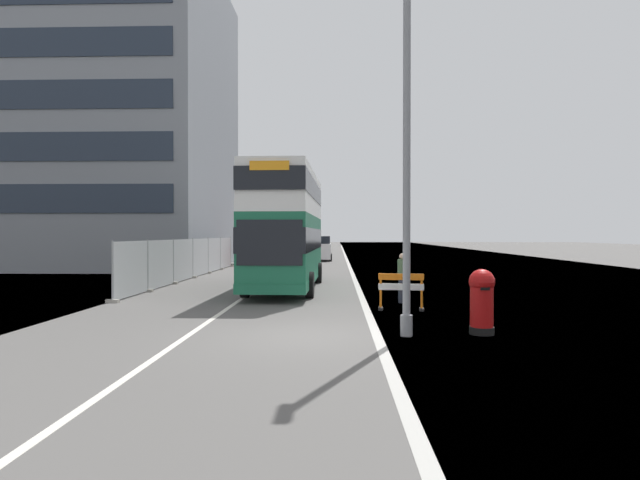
{
  "coord_description": "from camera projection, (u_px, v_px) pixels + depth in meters",
  "views": [
    {
      "loc": [
        0.74,
        -12.37,
        2.43
      ],
      "look_at": [
        0.13,
        6.81,
        2.2
      ],
      "focal_mm": 29.3,
      "sensor_mm": 36.0,
      "label": 1
    }
  ],
  "objects": [
    {
      "name": "ground",
      "position": [
        327.0,
        337.0,
        12.53
      ],
      "size": [
        140.0,
        280.0,
        0.1
      ],
      "color": "#565451"
    },
    {
      "name": "double_decker_bus",
      "position": [
        287.0,
        228.0,
        22.98
      ],
      "size": [
        2.9,
        10.65,
        5.09
      ],
      "color": "#196042",
      "rests_on": "ground"
    },
    {
      "name": "lamppost_foreground",
      "position": [
        407.0,
        147.0,
        12.33
      ],
      "size": [
        0.29,
        0.7,
        9.46
      ],
      "color": "gray",
      "rests_on": "ground"
    },
    {
      "name": "red_pillar_postbox",
      "position": [
        482.0,
        298.0,
        12.61
      ],
      "size": [
        0.62,
        0.62,
        1.58
      ],
      "color": "black",
      "rests_on": "ground"
    },
    {
      "name": "roadworks_barrier",
      "position": [
        401.0,
        288.0,
        16.55
      ],
      "size": [
        1.47,
        0.59,
        1.16
      ],
      "color": "orange",
      "rests_on": "ground"
    },
    {
      "name": "construction_site_fence",
      "position": [
        193.0,
        259.0,
        28.5
      ],
      "size": [
        0.44,
        20.6,
        2.2
      ],
      "color": "#A8AAAD",
      "rests_on": "ground"
    },
    {
      "name": "car_oncoming_near",
      "position": [
        266.0,
        253.0,
        39.13
      ],
      "size": [
        2.1,
        3.82,
        2.12
      ],
      "color": "maroon",
      "rests_on": "ground"
    },
    {
      "name": "car_receding_mid",
      "position": [
        320.0,
        249.0,
        46.95
      ],
      "size": [
        2.07,
        3.97,
        2.21
      ],
      "color": "silver",
      "rests_on": "ground"
    },
    {
      "name": "car_receding_far",
      "position": [
        280.0,
        247.0,
        55.8
      ],
      "size": [
        1.91,
        4.53,
        2.24
      ],
      "color": "navy",
      "rests_on": "ground"
    },
    {
      "name": "bare_tree_far_verge_near",
      "position": [
        168.0,
        237.0,
        44.83
      ],
      "size": [
        2.91,
        2.89,
        4.5
      ],
      "color": "#4C3D2D",
      "rests_on": "ground"
    },
    {
      "name": "pedestrian_at_kerb",
      "position": [
        402.0,
        278.0,
        18.33
      ],
      "size": [
        0.34,
        0.34,
        1.74
      ],
      "color": "#2D3342",
      "rests_on": "ground"
    },
    {
      "name": "backdrop_office_block",
      "position": [
        23.0,
        121.0,
        39.73
      ],
      "size": [
        29.93,
        16.03,
        22.05
      ],
      "color": "gray",
      "rests_on": "ground"
    }
  ]
}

